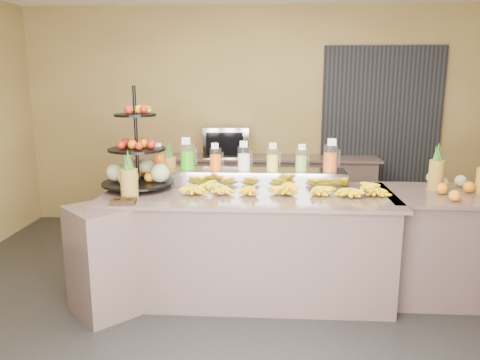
# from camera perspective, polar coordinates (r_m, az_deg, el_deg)

# --- Properties ---
(ground) EXTENTS (6.00, 6.00, 0.00)m
(ground) POSITION_cam_1_polar(r_m,az_deg,el_deg) (4.09, 0.84, -15.40)
(ground) COLOR black
(ground) RESTS_ON ground
(room_envelope) EXTENTS (6.04, 5.02, 2.82)m
(room_envelope) POSITION_cam_1_polar(r_m,az_deg,el_deg) (4.40, 3.88, 11.94)
(room_envelope) COLOR brown
(room_envelope) RESTS_ON ground
(buffet_counter) EXTENTS (2.75, 1.25, 0.93)m
(buffet_counter) POSITION_cam_1_polar(r_m,az_deg,el_deg) (4.14, -0.58, -7.97)
(buffet_counter) COLOR gray
(buffet_counter) RESTS_ON ground
(right_counter) EXTENTS (1.08, 0.88, 0.93)m
(right_counter) POSITION_cam_1_polar(r_m,az_deg,el_deg) (4.54, 23.28, -7.16)
(right_counter) COLOR gray
(right_counter) RESTS_ON ground
(back_ledge) EXTENTS (3.10, 0.55, 0.93)m
(back_ledge) POSITION_cam_1_polar(r_m,az_deg,el_deg) (6.04, 1.82, -1.45)
(back_ledge) COLOR gray
(back_ledge) RESTS_ON ground
(pitcher_tray) EXTENTS (1.85, 0.30, 0.15)m
(pitcher_tray) POSITION_cam_1_polar(r_m,az_deg,el_deg) (4.30, 0.49, 0.26)
(pitcher_tray) COLOR gray
(pitcher_tray) RESTS_ON buffet_counter
(juice_pitcher_orange_a) EXTENTS (0.11, 0.11, 0.26)m
(juice_pitcher_orange_a) POSITION_cam_1_polar(r_m,az_deg,el_deg) (4.38, -9.77, 2.46)
(juice_pitcher_orange_a) COLOR silver
(juice_pitcher_orange_a) RESTS_ON pitcher_tray
(juice_pitcher_green) EXTENTS (0.13, 0.13, 0.31)m
(juice_pitcher_green) POSITION_cam_1_polar(r_m,az_deg,el_deg) (4.32, -6.42, 2.70)
(juice_pitcher_green) COLOR silver
(juice_pitcher_green) RESTS_ON pitcher_tray
(juice_pitcher_orange_b) EXTENTS (0.11, 0.11, 0.26)m
(juice_pitcher_orange_b) POSITION_cam_1_polar(r_m,az_deg,el_deg) (4.29, -2.99, 2.44)
(juice_pitcher_orange_b) COLOR silver
(juice_pitcher_orange_b) RESTS_ON pitcher_tray
(juice_pitcher_milk) EXTENTS (0.12, 0.12, 0.28)m
(juice_pitcher_milk) POSITION_cam_1_polar(r_m,az_deg,el_deg) (4.27, 0.49, 2.51)
(juice_pitcher_milk) COLOR silver
(juice_pitcher_milk) RESTS_ON pitcher_tray
(juice_pitcher_lemon) EXTENTS (0.11, 0.11, 0.27)m
(juice_pitcher_lemon) POSITION_cam_1_polar(r_m,az_deg,el_deg) (4.26, 3.99, 2.40)
(juice_pitcher_lemon) COLOR silver
(juice_pitcher_lemon) RESTS_ON pitcher_tray
(juice_pitcher_lime) EXTENTS (0.11, 0.11, 0.26)m
(juice_pitcher_lime) POSITION_cam_1_polar(r_m,az_deg,el_deg) (4.27, 7.48, 2.31)
(juice_pitcher_lime) COLOR silver
(juice_pitcher_lime) RESTS_ON pitcher_tray
(juice_pitcher_orange_c) EXTENTS (0.13, 0.13, 0.31)m
(juice_pitcher_orange_c) POSITION_cam_1_polar(r_m,az_deg,el_deg) (4.30, 10.95, 2.48)
(juice_pitcher_orange_c) COLOR silver
(juice_pitcher_orange_c) RESTS_ON pitcher_tray
(banana_heap) EXTENTS (1.80, 0.16, 0.15)m
(banana_heap) POSITION_cam_1_polar(r_m,az_deg,el_deg) (4.02, 5.64, -0.88)
(banana_heap) COLOR yellow
(banana_heap) RESTS_ON buffet_counter
(fruit_stand) EXTENTS (0.80, 0.80, 0.91)m
(fruit_stand) POSITION_cam_1_polar(r_m,az_deg,el_deg) (4.26, -11.83, 2.03)
(fruit_stand) COLOR black
(fruit_stand) RESTS_ON buffet_counter
(condiment_caddy) EXTENTS (0.21, 0.17, 0.03)m
(condiment_caddy) POSITION_cam_1_polar(r_m,az_deg,el_deg) (3.83, -14.04, -2.55)
(condiment_caddy) COLOR black
(condiment_caddy) RESTS_ON buffet_counter
(pineapple_left_a) EXTENTS (0.14, 0.14, 0.40)m
(pineapple_left_a) POSITION_cam_1_polar(r_m,az_deg,el_deg) (3.95, -13.37, -0.03)
(pineapple_left_a) COLOR brown
(pineapple_left_a) RESTS_ON buffet_counter
(pineapple_left_b) EXTENTS (0.13, 0.13, 0.40)m
(pineapple_left_b) POSITION_cam_1_polar(r_m,az_deg,el_deg) (4.49, -8.61, 1.59)
(pineapple_left_b) COLOR brown
(pineapple_left_b) RESTS_ON buffet_counter
(right_fruit_pile) EXTENTS (0.51, 0.48, 0.27)m
(right_fruit_pile) POSITION_cam_1_polar(r_m,az_deg,el_deg) (4.39, 25.41, -0.55)
(right_fruit_pile) COLOR brown
(right_fruit_pile) RESTS_ON right_counter
(oven_warmer) EXTENTS (0.59, 0.44, 0.38)m
(oven_warmer) POSITION_cam_1_polar(r_m,az_deg,el_deg) (5.94, -1.72, 4.71)
(oven_warmer) COLOR gray
(oven_warmer) RESTS_ON back_ledge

